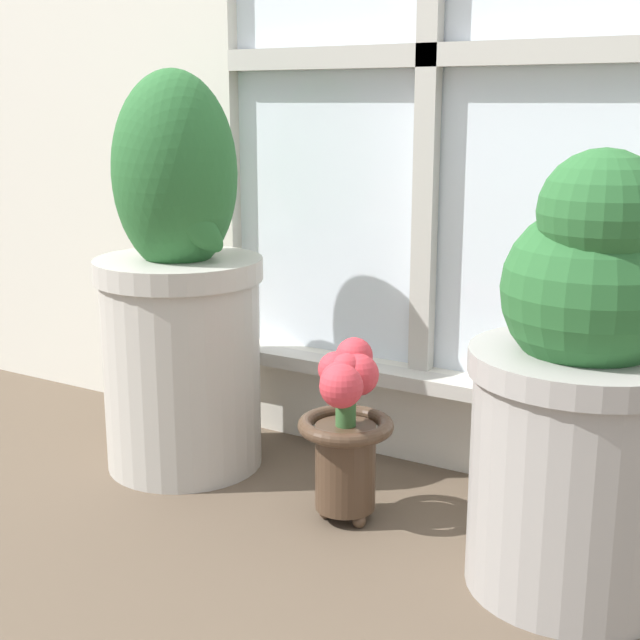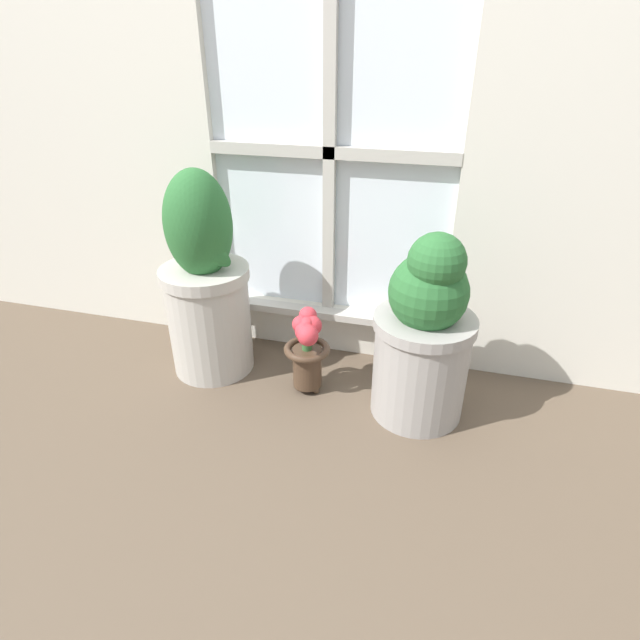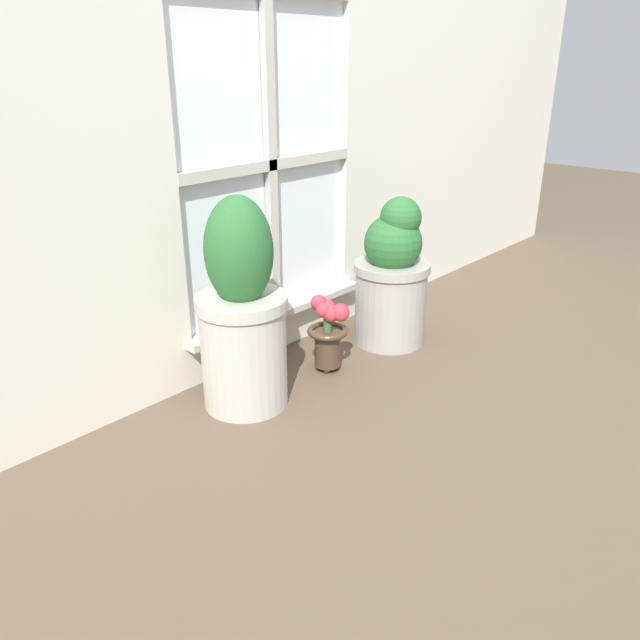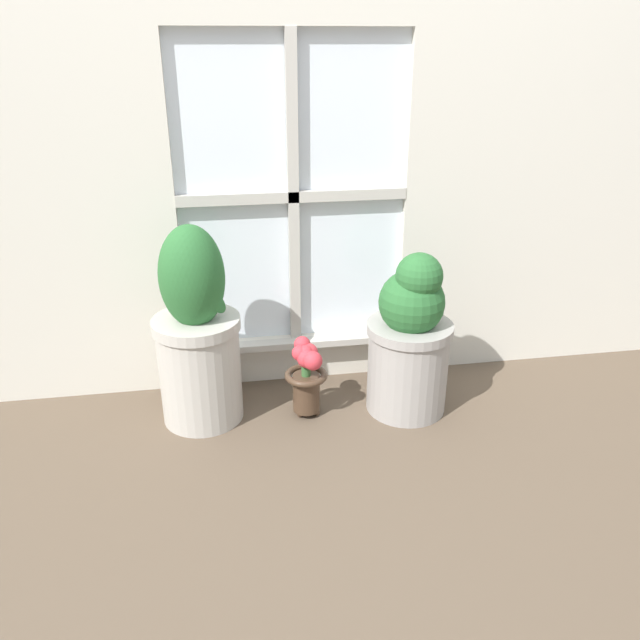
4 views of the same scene
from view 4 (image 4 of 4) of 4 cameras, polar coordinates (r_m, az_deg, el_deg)
ground_plane at (r=1.90m, az=-0.01°, el=-13.02°), size 10.00×10.00×0.00m
potted_plant_left at (r=2.00m, az=-11.15°, el=-1.52°), size 0.28×0.28×0.66m
potted_plant_right at (r=2.05m, az=8.20°, el=-1.84°), size 0.28×0.28×0.56m
flower_vase at (r=2.04m, az=-1.18°, el=-4.90°), size 0.14×0.14×0.27m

